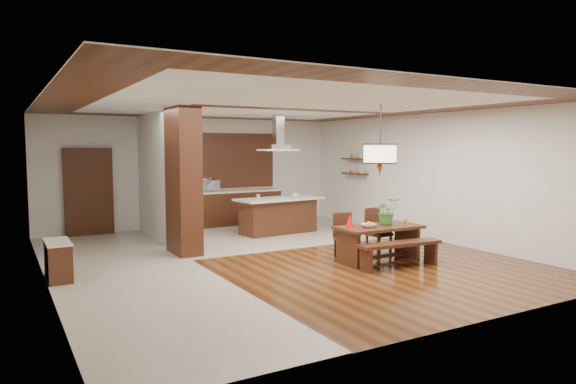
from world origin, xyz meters
TOP-DOWN VIEW (x-y plane):
  - room_shell at (0.00, 0.00)m, footprint 9.00×9.04m
  - tile_hallway at (-2.75, 0.00)m, footprint 2.50×9.00m
  - tile_kitchen at (1.25, 2.50)m, footprint 5.50×4.00m
  - soffit_band at (0.00, 0.00)m, footprint 8.00×9.00m
  - partition_pier at (-1.40, 1.20)m, footprint 0.45×1.00m
  - partition_stub at (-1.40, 3.30)m, footprint 0.18×2.40m
  - hallway_console at (-3.81, 0.20)m, footprint 0.37×0.88m
  - hallway_doorway at (-2.70, 4.40)m, footprint 1.10×0.20m
  - rear_counter at (1.00, 4.20)m, footprint 2.60×0.62m
  - kitchen_window at (1.00, 4.46)m, footprint 2.60×0.08m
  - shelf_lower at (3.87, 2.60)m, footprint 0.26×0.90m
  - shelf_upper at (3.87, 2.60)m, footprint 0.26×0.90m
  - dining_table at (1.51, -1.28)m, footprint 1.61×0.81m
  - dining_bench at (1.51, -1.85)m, footprint 1.63×0.46m
  - dining_chair_left at (1.12, -0.79)m, footprint 0.45×0.45m
  - dining_chair_right at (1.92, -0.79)m, footprint 0.46×0.46m
  - pendant_lantern at (1.51, -1.28)m, footprint 0.64×0.64m
  - foliage_plant at (1.75, -1.22)m, footprint 0.55×0.51m
  - fruit_bowl at (1.22, -1.34)m, footprint 0.31×0.31m
  - napkin_cone at (0.94, -1.14)m, footprint 0.18×0.18m
  - gold_ornament at (2.08, -1.38)m, footprint 0.08×0.08m
  - kitchen_island at (1.38, 2.37)m, footprint 2.22×1.13m
  - range_hood at (1.38, 2.37)m, footprint 0.90×0.55m
  - island_cup at (1.80, 2.27)m, footprint 0.18×0.18m
  - microwave at (0.22, 4.16)m, footprint 0.62×0.47m

SIDE VIEW (x-z plane):
  - tile_hallway at x=-2.75m, z-range 0.00..0.01m
  - tile_kitchen at x=1.25m, z-range 0.00..0.01m
  - dining_bench at x=1.51m, z-range 0.00..0.45m
  - hallway_console at x=-3.81m, z-range 0.00..0.63m
  - dining_chair_left at x=1.12m, z-range 0.00..0.86m
  - kitchen_island at x=1.38m, z-range 0.01..0.89m
  - dining_chair_right at x=1.92m, z-range 0.00..0.91m
  - rear_counter at x=1.00m, z-range 0.00..0.95m
  - dining_table at x=1.51m, z-range 0.16..0.82m
  - fruit_bowl at x=1.22m, z-range 0.67..0.73m
  - gold_ornament at x=2.08m, z-range 0.67..0.76m
  - napkin_cone at x=0.94m, z-range 0.67..0.90m
  - foliage_plant at x=1.75m, z-range 0.67..1.17m
  - island_cup at x=1.80m, z-range 0.88..0.99m
  - hallway_doorway at x=-2.70m, z-range 0.00..2.10m
  - microwave at x=0.22m, z-range 0.95..1.26m
  - shelf_lower at x=3.87m, z-range 1.38..1.42m
  - partition_pier at x=-1.40m, z-range 0.00..2.90m
  - partition_stub at x=-1.40m, z-range 0.00..2.90m
  - kitchen_window at x=1.00m, z-range 1.00..2.50m
  - shelf_upper at x=3.87m, z-range 1.78..1.82m
  - room_shell at x=0.00m, z-range 0.60..3.52m
  - pendant_lantern at x=1.51m, z-range 1.59..2.90m
  - range_hood at x=1.38m, z-range 2.03..2.90m
  - soffit_band at x=0.00m, z-range 2.88..2.89m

